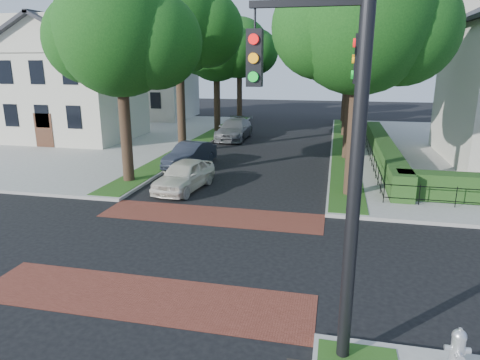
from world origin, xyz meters
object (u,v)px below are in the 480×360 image
(parked_car_middle, at_px, (190,155))
(parked_car_rear, at_px, (234,129))
(traffic_signal, at_px, (346,134))
(fire_hydrant, at_px, (457,351))
(parked_car_front, at_px, (184,175))

(parked_car_middle, relative_size, parked_car_rear, 0.78)
(traffic_signal, xyz_separation_m, fire_hydrant, (2.35, -0.19, -4.11))
(parked_car_front, bearing_deg, parked_car_middle, 112.98)
(traffic_signal, xyz_separation_m, parked_car_front, (-7.19, 10.89, -3.98))
(parked_car_middle, distance_m, parked_car_rear, 9.85)
(traffic_signal, bearing_deg, parked_car_middle, 118.68)
(parked_car_front, bearing_deg, traffic_signal, -49.32)
(parked_car_rear, bearing_deg, parked_car_middle, -92.30)
(traffic_signal, bearing_deg, fire_hydrant, -4.72)
(parked_car_front, height_order, parked_car_rear, parked_car_rear)
(parked_car_front, relative_size, parked_car_rear, 0.77)
(parked_car_rear, height_order, fire_hydrant, parked_car_rear)
(parked_car_rear, bearing_deg, fire_hydrant, -67.86)
(traffic_signal, height_order, parked_car_rear, traffic_signal)
(parked_car_middle, distance_m, fire_hydrant, 19.09)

